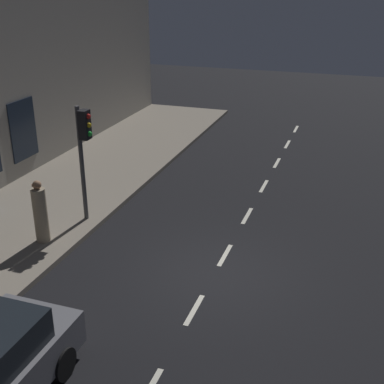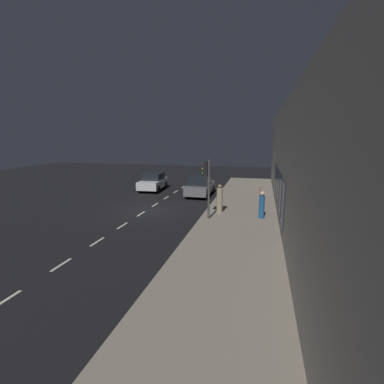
# 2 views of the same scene
# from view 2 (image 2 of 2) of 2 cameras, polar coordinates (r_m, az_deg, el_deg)

# --- Properties ---
(ground_plane) EXTENTS (60.00, 60.00, 0.00)m
(ground_plane) POSITION_cam_2_polar(r_m,az_deg,el_deg) (20.10, -8.78, -3.50)
(ground_plane) COLOR black
(sidewalk) EXTENTS (4.50, 32.00, 0.15)m
(sidewalk) POSITION_cam_2_polar(r_m,az_deg,el_deg) (18.69, 9.32, -4.38)
(sidewalk) COLOR gray
(sidewalk) RESTS_ON ground
(building_facade) EXTENTS (0.65, 32.00, 6.76)m
(building_facade) POSITION_cam_2_polar(r_m,az_deg,el_deg) (18.13, 17.73, 5.38)
(building_facade) COLOR gray
(building_facade) RESTS_ON ground
(lane_centre_line) EXTENTS (0.12, 27.20, 0.01)m
(lane_centre_line) POSITION_cam_2_polar(r_m,az_deg,el_deg) (19.21, -9.90, -4.20)
(lane_centre_line) COLOR beige
(lane_centre_line) RESTS_ON ground
(traffic_light) EXTENTS (0.47, 0.32, 3.46)m
(traffic_light) POSITION_cam_2_polar(r_m,az_deg,el_deg) (16.89, 2.89, 2.81)
(traffic_light) COLOR #424244
(traffic_light) RESTS_ON sidewalk
(parked_car_0) EXTENTS (2.05, 3.99, 1.58)m
(parked_car_0) POSITION_cam_2_polar(r_m,az_deg,el_deg) (27.23, -7.57, 1.99)
(parked_car_0) COLOR silver
(parked_car_0) RESTS_ON ground
(parked_car_1) EXTENTS (1.93, 4.15, 1.58)m
(parked_car_1) POSITION_cam_2_polar(r_m,az_deg,el_deg) (24.49, 1.58, 1.10)
(parked_car_1) COLOR slate
(parked_car_1) RESTS_ON ground
(pedestrian_0) EXTENTS (0.54, 0.54, 1.79)m
(pedestrian_0) POSITION_cam_2_polar(r_m,az_deg,el_deg) (18.69, 5.39, -1.44)
(pedestrian_0) COLOR gray
(pedestrian_0) RESTS_ON sidewalk
(pedestrian_1) EXTENTS (0.44, 0.44, 1.62)m
(pedestrian_1) POSITION_cam_2_polar(r_m,az_deg,el_deg) (17.71, 13.40, -2.58)
(pedestrian_1) COLOR #1E5189
(pedestrian_1) RESTS_ON sidewalk
(red_railing) EXTENTS (0.05, 2.56, 0.97)m
(red_railing) POSITION_cam_2_polar(r_m,az_deg,el_deg) (21.84, 13.06, -0.10)
(red_railing) COLOR red
(red_railing) RESTS_ON sidewalk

